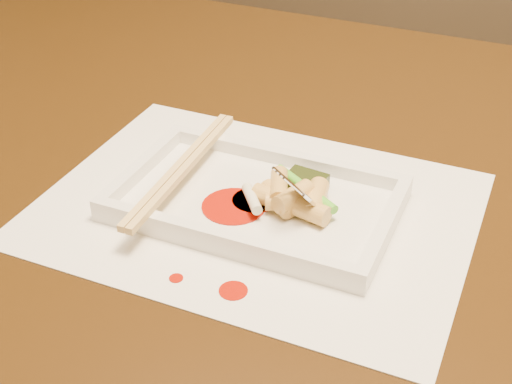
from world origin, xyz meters
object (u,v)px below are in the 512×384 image
at_px(placemat, 256,208).
at_px(plate_base, 256,204).
at_px(table, 335,268).
at_px(chopstick_a, 178,167).
at_px(fork, 338,138).

bearing_deg(placemat, plate_base, 180.00).
bearing_deg(placemat, table, 45.24).
height_order(chopstick_a, fork, fork).
relative_size(table, chopstick_a, 6.43).
xyz_separation_m(plate_base, fork, (0.07, 0.02, 0.08)).
height_order(table, chopstick_a, chopstick_a).
distance_m(table, placemat, 0.14).
height_order(placemat, plate_base, plate_base).
relative_size(table, fork, 10.00).
bearing_deg(chopstick_a, fork, 6.75).
bearing_deg(fork, placemat, -165.58).
bearing_deg(placemat, fork, 14.42).
relative_size(placemat, fork, 2.86).
xyz_separation_m(plate_base, chopstick_a, (-0.08, 0.00, 0.02)).
xyz_separation_m(table, fork, (0.01, -0.05, 0.18)).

